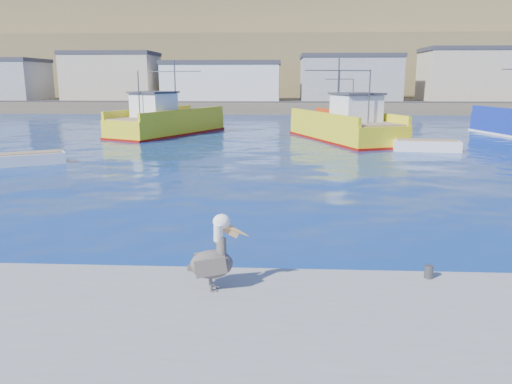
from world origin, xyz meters
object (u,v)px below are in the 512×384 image
trawler_yellow_b (346,127)px  pelican (214,258)px  skiff_left (28,160)px  skiff_mid (426,146)px  trawler_yellow_a (166,122)px  boat_orange (343,115)px

trawler_yellow_b → pelican: size_ratio=8.06×
skiff_left → skiff_mid: 26.08m
trawler_yellow_a → boat_orange: 21.23m
trawler_yellow_a → pelican: bearing=-75.4°
boat_orange → skiff_left: (-21.76, -28.89, -0.70)m
trawler_yellow_b → boat_orange: size_ratio=1.78×
trawler_yellow_a → skiff_mid: (20.72, -9.63, -0.80)m
trawler_yellow_a → pelican: size_ratio=7.91×
boat_orange → pelican: size_ratio=4.54×
boat_orange → skiff_mid: (3.34, -21.82, -0.67)m
trawler_yellow_a → pelican: trawler_yellow_a is taller
trawler_yellow_a → boat_orange: size_ratio=1.74×
trawler_yellow_a → skiff_left: (-4.39, -16.69, -0.83)m
trawler_yellow_a → skiff_left: size_ratio=3.15×
skiff_left → pelican: size_ratio=2.51×
trawler_yellow_b → skiff_left: size_ratio=3.21×
boat_orange → pelican: boat_orange is taller
trawler_yellow_a → boat_orange: (17.38, 12.19, -0.14)m
pelican → trawler_yellow_a: bearing=104.6°
trawler_yellow_a → pelican: (9.17, -35.09, 0.10)m
skiff_mid → pelican: size_ratio=2.77×
boat_orange → skiff_left: size_ratio=1.81×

